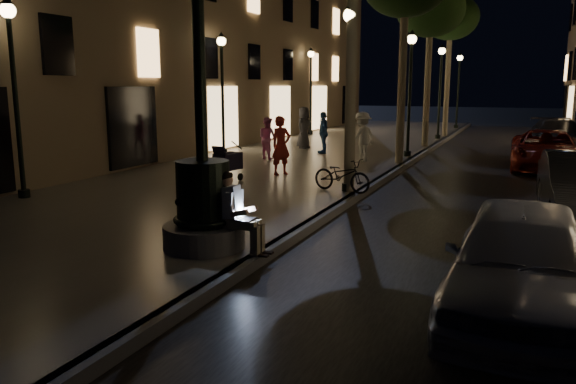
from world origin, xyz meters
The scene contains 25 objects.
ground centered at (0.00, 15.00, 0.00)m, with size 120.00×120.00×0.00m, color black.
cobble_lane centered at (3.00, 15.00, 0.01)m, with size 6.00×45.00×0.02m, color black.
promenade centered at (-4.00, 15.00, 0.10)m, with size 8.00×45.00×0.20m, color slate.
curb_strip centered at (0.00, 15.00, 0.10)m, with size 0.25×45.00×0.20m, color #59595B.
fountain_lamppost centered at (-1.00, 2.00, 1.21)m, with size 1.40×1.40×5.21m.
seated_man_laptop centered at (-0.39, 2.00, 0.91)m, with size 0.98×0.33×1.35m.
tree_third centered at (-0.30, 20.00, 6.14)m, with size 3.00×3.00×7.20m.
tree_far centered at (-0.22, 26.00, 6.43)m, with size 3.00×3.00×7.50m.
lamp_curb_a centered at (-0.30, 8.00, 3.24)m, with size 0.36×0.36×4.81m.
lamp_curb_b centered at (-0.30, 16.00, 3.24)m, with size 0.36×0.36×4.81m.
lamp_curb_c centered at (-0.30, 24.00, 3.24)m, with size 0.36×0.36×4.81m.
lamp_curb_d centered at (-0.30, 32.00, 3.24)m, with size 0.36×0.36×4.81m.
lamp_left_a centered at (-7.40, 4.00, 3.24)m, with size 0.36×0.36×4.81m.
lamp_left_b centered at (-7.40, 14.00, 3.24)m, with size 0.36×0.36×4.81m.
lamp_left_c centered at (-7.40, 24.00, 3.24)m, with size 0.36×0.36×4.81m.
stroller centered at (-3.90, 8.05, 0.78)m, with size 0.61×1.15×1.16m.
car_front centered at (4.00, 1.50, 0.74)m, with size 1.74×4.32×1.47m, color #A0A1A7.
car_third centered at (4.64, 15.67, 0.69)m, with size 2.30×4.98×1.38m, color maroon.
car_rear centered at (5.20, 21.43, 0.74)m, with size 2.07×5.10×1.48m, color #2B2B30.
pedestrian_red centered at (-3.00, 9.84, 1.11)m, with size 0.66×0.43×1.81m, color red.
pedestrian_pink centered at (-4.99, 13.09, 0.98)m, with size 0.76×0.59×1.57m, color pink.
pedestrian_white centered at (-1.52, 13.76, 1.10)m, with size 1.16×0.67×1.80m, color silver.
pedestrian_blue centered at (-3.66, 15.58, 1.04)m, with size 0.99×0.41×1.69m, color #264D8C.
pedestrian_dark centered at (-5.09, 17.04, 1.11)m, with size 0.89×0.58×1.81m, color #37373C.
bicycle centered at (-0.40, 7.85, 0.64)m, with size 0.58×1.67×0.88m, color black.
Camera 1 is at (3.95, -5.99, 2.94)m, focal length 35.00 mm.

